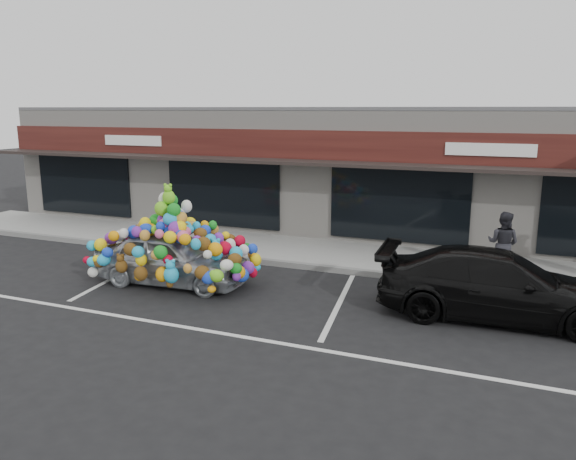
% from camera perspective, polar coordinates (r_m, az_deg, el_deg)
% --- Properties ---
extents(ground, '(90.00, 90.00, 0.00)m').
position_cam_1_polar(ground, '(13.54, -6.49, -6.18)').
color(ground, black).
rests_on(ground, ground).
extents(shop_building, '(24.00, 7.20, 4.31)m').
position_cam_1_polar(shop_building, '(20.75, 4.68, 6.40)').
color(shop_building, beige).
rests_on(shop_building, ground).
extents(sidewalk, '(26.00, 3.00, 0.15)m').
position_cam_1_polar(sidewalk, '(16.99, -0.01, -2.02)').
color(sidewalk, gray).
rests_on(sidewalk, ground).
extents(kerb, '(26.00, 0.18, 0.16)m').
position_cam_1_polar(kerb, '(15.66, -2.10, -3.27)').
color(kerb, slate).
rests_on(kerb, ground).
extents(parking_stripe_left, '(0.73, 4.37, 0.01)m').
position_cam_1_polar(parking_stripe_left, '(15.43, -16.64, -4.30)').
color(parking_stripe_left, silver).
rests_on(parking_stripe_left, ground).
extents(parking_stripe_mid, '(0.73, 4.37, 0.01)m').
position_cam_1_polar(parking_stripe_mid, '(12.68, 5.22, -7.43)').
color(parking_stripe_mid, silver).
rests_on(parking_stripe_mid, ground).
extents(lane_line, '(14.00, 0.12, 0.01)m').
position_cam_1_polar(lane_line, '(10.77, -2.95, -11.06)').
color(lane_line, silver).
rests_on(lane_line, ground).
extents(toy_car, '(2.82, 4.23, 2.41)m').
position_cam_1_polar(toy_car, '(14.07, -11.76, -2.19)').
color(toy_car, '#ADB1B8').
rests_on(toy_car, ground).
extents(black_sedan, '(2.22, 4.97, 1.41)m').
position_cam_1_polar(black_sedan, '(12.36, 20.54, -5.27)').
color(black_sedan, black).
rests_on(black_sedan, ground).
extents(pedestrian_b, '(0.93, 0.82, 1.62)m').
position_cam_1_polar(pedestrian_b, '(15.03, 21.00, -1.28)').
color(pedestrian_b, black).
rests_on(pedestrian_b, sidewalk).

